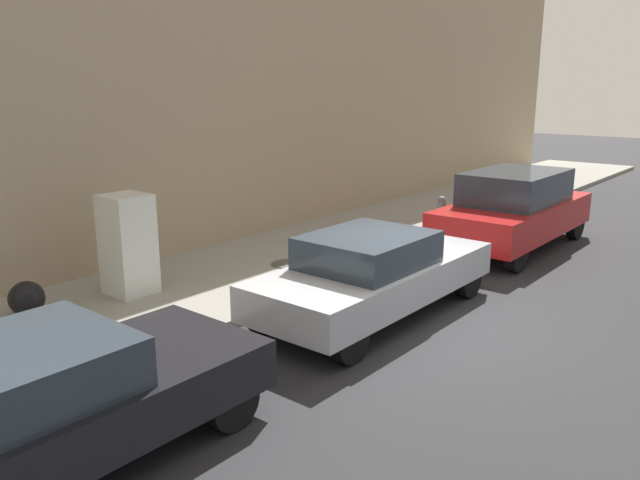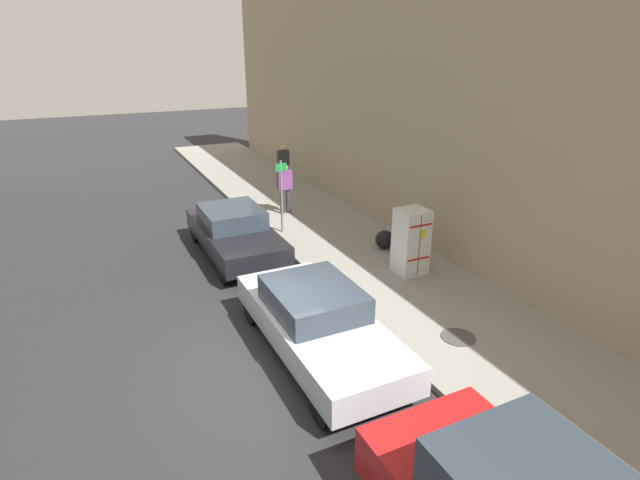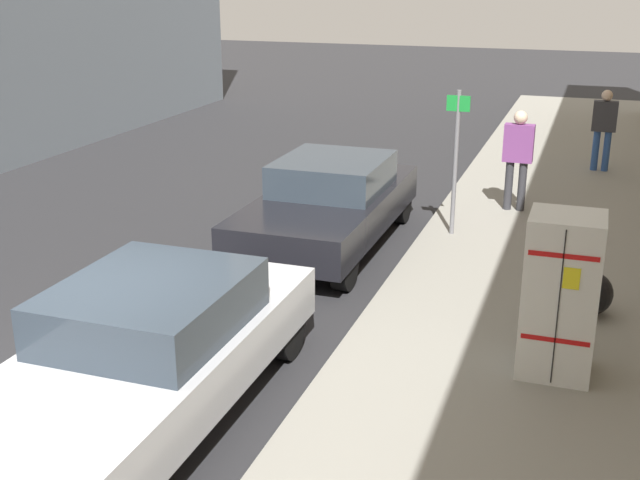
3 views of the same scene
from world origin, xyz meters
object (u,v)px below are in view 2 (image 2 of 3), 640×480
(pedestrian_walking_far, at_px, (283,162))
(parked_sedan_silver, at_px, (318,321))
(parked_sedan_dark, at_px, (234,232))
(street_sign_post, at_px, (281,193))
(pedestrian_standing_near, at_px, (285,185))
(discarded_refrigerator, at_px, (411,242))
(trash_bag, at_px, (385,240))

(pedestrian_walking_far, distance_m, parked_sedan_silver, 12.26)
(parked_sedan_dark, relative_size, parked_sedan_silver, 0.95)
(street_sign_post, bearing_deg, pedestrian_standing_near, -114.97)
(street_sign_post, relative_size, parked_sedan_dark, 0.52)
(discarded_refrigerator, relative_size, trash_bag, 3.15)
(trash_bag, bearing_deg, street_sign_post, -50.13)
(discarded_refrigerator, relative_size, parked_sedan_silver, 0.37)
(street_sign_post, height_order, pedestrian_walking_far, street_sign_post)
(discarded_refrigerator, xyz_separation_m, trash_bag, (-0.31, -1.67, -0.59))
(discarded_refrigerator, distance_m, parked_sedan_silver, 4.21)
(street_sign_post, xyz_separation_m, parked_sedan_dark, (1.80, 0.82, -0.72))
(discarded_refrigerator, bearing_deg, street_sign_post, -66.45)
(street_sign_post, xyz_separation_m, trash_bag, (-2.17, 2.59, -1.02))
(street_sign_post, xyz_separation_m, pedestrian_standing_near, (-0.79, -1.70, -0.27))
(pedestrian_walking_far, xyz_separation_m, parked_sedan_silver, (3.97, 11.59, -0.39))
(discarded_refrigerator, relative_size, pedestrian_standing_near, 0.98)
(discarded_refrigerator, bearing_deg, parked_sedan_silver, 29.55)
(pedestrian_walking_far, distance_m, parked_sedan_dark, 7.27)
(pedestrian_standing_near, bearing_deg, parked_sedan_dark, -110.14)
(trash_bag, relative_size, pedestrian_walking_far, 0.32)
(pedestrian_standing_near, height_order, parked_sedan_dark, pedestrian_standing_near)
(parked_sedan_silver, bearing_deg, pedestrian_standing_near, -107.89)
(street_sign_post, distance_m, trash_bag, 3.53)
(pedestrian_standing_near, bearing_deg, pedestrian_walking_far, 94.47)
(trash_bag, relative_size, parked_sedan_dark, 0.12)
(discarded_refrigerator, bearing_deg, pedestrian_walking_far, -91.89)
(parked_sedan_dark, height_order, parked_sedan_silver, parked_sedan_silver)
(trash_bag, bearing_deg, pedestrian_walking_far, -90.03)
(discarded_refrigerator, xyz_separation_m, parked_sedan_dark, (3.66, -3.44, -0.29))
(discarded_refrigerator, height_order, parked_sedan_dark, discarded_refrigerator)
(pedestrian_walking_far, height_order, pedestrian_standing_near, pedestrian_standing_near)
(discarded_refrigerator, distance_m, street_sign_post, 4.67)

